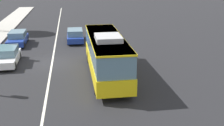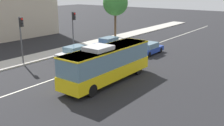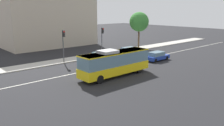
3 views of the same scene
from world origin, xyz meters
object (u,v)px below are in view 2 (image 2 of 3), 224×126
Objects in this scene: traffic_light_near_corner at (74,25)px; traffic_light_mid_block at (21,32)px; sedan_blue at (149,48)px; sedan_white at (74,52)px; street_tree_kerbside_left at (115,3)px; sedan_blue_ahead at (108,43)px; transit_bus at (107,62)px.

traffic_light_mid_block is (-7.72, 0.01, 0.00)m from traffic_light_near_corner.
sedan_white is at bearing 140.54° from sedan_blue.
sedan_white is at bearing -162.58° from street_tree_kerbside_left.
sedan_blue is at bearing 92.96° from sedan_blue_ahead.
street_tree_kerbside_left reaches higher than sedan_blue.
transit_bus is 1.92× the size of traffic_light_near_corner.
transit_bus is 12.56m from traffic_light_near_corner.
sedan_white is 4.45m from traffic_light_near_corner.
transit_bus reaches higher than sedan_white.
sedan_blue is 1.00× the size of sedan_blue_ahead.
traffic_light_near_corner reaches higher than sedan_blue.
sedan_blue_ahead is at bearing 37.52° from transit_bus.
transit_bus is 13.87m from sedan_blue_ahead.
sedan_blue_ahead is 0.87× the size of traffic_light_mid_block.
sedan_blue is 13.71m from street_tree_kerbside_left.
sedan_blue is 0.58× the size of street_tree_kerbside_left.
sedan_white is 0.88× the size of traffic_light_near_corner.
sedan_white is 6.88m from sedan_blue_ahead.
sedan_white is 1.01× the size of sedan_blue_ahead.
traffic_light_near_corner is (6.53, 10.58, 1.75)m from transit_bus.
street_tree_kerbside_left reaches higher than transit_bus.
transit_bus is at bearing -32.22° from traffic_light_near_corner.
sedan_white is at bearing -46.15° from traffic_light_near_corner.
sedan_blue and sedan_blue_ahead have the same top height.
street_tree_kerbside_left is at bearing -150.82° from sedan_blue_ahead.
traffic_light_mid_block is 0.67× the size of street_tree_kerbside_left.
traffic_light_near_corner is at bearing 85.27° from traffic_light_mid_block.
sedan_blue_ahead is 5.69m from traffic_light_near_corner.
traffic_light_near_corner is at bearing -26.39° from sedan_blue_ahead.
street_tree_kerbside_left is at bearing 91.48° from traffic_light_mid_block.
street_tree_kerbside_left reaches higher than sedan_blue_ahead.
sedan_white is 6.45m from traffic_light_mid_block.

